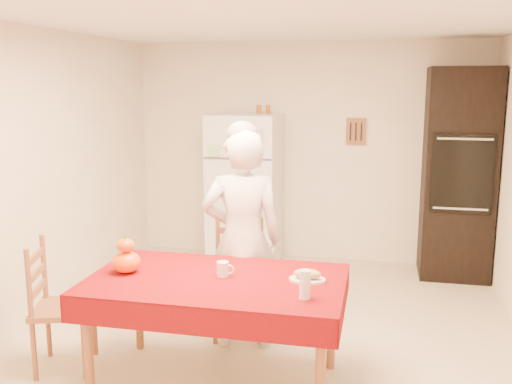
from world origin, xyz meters
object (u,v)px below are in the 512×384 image
(chair_far, at_px, (239,273))
(refrigerator, at_px, (245,190))
(seated_woman, at_px, (243,240))
(coffee_mug, at_px, (223,269))
(wine_glass, at_px, (305,284))
(chair_left, at_px, (54,301))
(bread_plate, at_px, (307,280))
(oven_cabinet, at_px, (458,174))
(pumpkin_lower, at_px, (126,262))
(dining_table, at_px, (216,288))

(chair_far, bearing_deg, refrigerator, 90.71)
(seated_woman, bearing_deg, coffee_mug, 77.25)
(seated_woman, height_order, wine_glass, seated_woman)
(chair_left, bearing_deg, wine_glass, -113.46)
(bread_plate, bearing_deg, oven_cabinet, 64.96)
(seated_woman, bearing_deg, pumpkin_lower, 31.25)
(dining_table, bearing_deg, refrigerator, 99.34)
(oven_cabinet, relative_size, coffee_mug, 22.00)
(refrigerator, xyz_separation_m, wine_glass, (1.06, -2.91, -0.00))
(coffee_mug, relative_size, wine_glass, 0.57)
(pumpkin_lower, bearing_deg, coffee_mug, 5.45)
(refrigerator, height_order, pumpkin_lower, refrigerator)
(chair_far, relative_size, pumpkin_lower, 4.84)
(chair_left, bearing_deg, coffee_mug, -103.62)
(dining_table, xyz_separation_m, chair_left, (-1.20, -0.02, -0.18))
(dining_table, height_order, seated_woman, seated_woman)
(pumpkin_lower, relative_size, wine_glass, 1.12)
(bread_plate, bearing_deg, refrigerator, 111.76)
(refrigerator, height_order, dining_table, refrigerator)
(wine_glass, relative_size, bread_plate, 0.73)
(bread_plate, bearing_deg, pumpkin_lower, -175.91)
(pumpkin_lower, height_order, wine_glass, wine_glass)
(refrigerator, relative_size, coffee_mug, 17.00)
(refrigerator, relative_size, chair_left, 1.79)
(chair_far, distance_m, seated_woman, 0.42)
(chair_far, distance_m, pumpkin_lower, 1.09)
(seated_woman, xyz_separation_m, bread_plate, (0.57, -0.56, -0.08))
(bread_plate, bearing_deg, wine_glass, -85.63)
(refrigerator, distance_m, dining_table, 2.72)
(seated_woman, xyz_separation_m, coffee_mug, (0.01, -0.59, -0.04))
(refrigerator, height_order, oven_cabinet, oven_cabinet)
(refrigerator, bearing_deg, chair_far, -78.17)
(dining_table, xyz_separation_m, coffee_mug, (0.03, 0.05, 0.12))
(oven_cabinet, xyz_separation_m, seated_woman, (-1.81, -2.09, -0.25))
(pumpkin_lower, height_order, bread_plate, pumpkin_lower)
(oven_cabinet, bearing_deg, chair_left, -137.85)
(refrigerator, relative_size, dining_table, 1.00)
(pumpkin_lower, bearing_deg, refrigerator, 85.94)
(pumpkin_lower, bearing_deg, bread_plate, 4.09)
(oven_cabinet, distance_m, chair_left, 4.14)
(coffee_mug, height_order, bread_plate, coffee_mug)
(coffee_mug, bearing_deg, pumpkin_lower, -174.55)
(coffee_mug, relative_size, pumpkin_lower, 0.51)
(oven_cabinet, relative_size, seated_woman, 1.29)
(refrigerator, distance_m, pumpkin_lower, 2.70)
(refrigerator, xyz_separation_m, pumpkin_lower, (-0.19, -2.69, -0.01))
(chair_far, xyz_separation_m, wine_glass, (0.68, -1.09, 0.34))
(refrigerator, xyz_separation_m, dining_table, (0.44, -2.68, -0.16))
(refrigerator, bearing_deg, chair_left, -105.67)
(oven_cabinet, relative_size, dining_table, 1.29)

